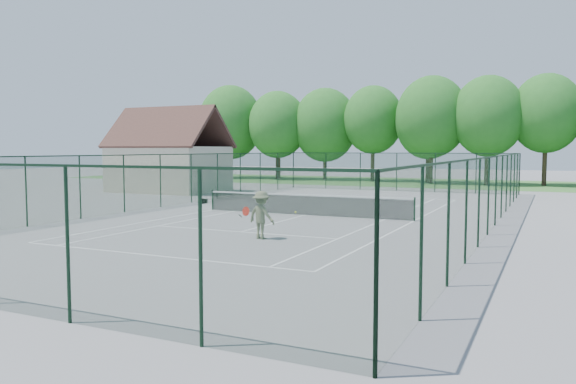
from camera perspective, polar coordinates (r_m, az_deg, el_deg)
name	(u,v)px	position (r m, az deg, el deg)	size (l,w,h in m)	color
ground	(305,215)	(28.22, 1.75, -2.35)	(140.00, 140.00, 0.00)	gray
grass_far	(427,183)	(56.89, 13.98, 0.92)	(80.00, 16.00, 0.01)	#468138
court_lines	(305,215)	(28.22, 1.75, -2.34)	(11.05, 23.85, 0.01)	white
tennis_net	(305,204)	(28.15, 1.75, -1.19)	(11.08, 0.08, 1.10)	black
fence_enclosure	(305,184)	(28.08, 1.75, 0.81)	(18.05, 36.05, 3.02)	#193C23
utility_building	(169,152)	(44.88, -11.99, 4.04)	(8.60, 6.27, 6.63)	beige
tree_line_far	(429,122)	(56.85, 14.09, 6.95)	(39.40, 6.40, 9.70)	#433022
sports_bag_a	(201,201)	(34.51, -8.81, -0.92)	(0.38, 0.23, 0.30)	black
sports_bag_b	(205,201)	(34.82, -8.48, -0.90)	(0.34, 0.21, 0.26)	black
tennis_player	(262,215)	(20.68, -2.71, -2.35)	(2.09, 0.91, 1.77)	#64674A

